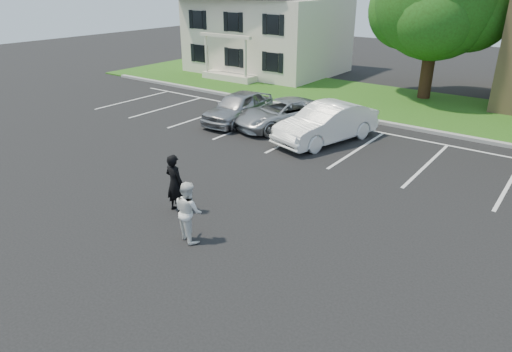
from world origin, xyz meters
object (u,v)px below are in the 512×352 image
Objects in this scene: car_white_sedan at (326,123)px; man_black_suit at (175,183)px; house at (268,18)px; car_silver_minivan at (282,114)px; tree at (440,1)px; car_silver_west at (238,107)px; man_white_shirt at (189,211)px.

man_black_suit is at bearing -78.32° from car_white_sedan.
house is 14.66m from car_silver_minivan.
tree is at bearing 90.61° from car_silver_minivan.
car_silver_west is 2.26m from car_silver_minivan.
man_black_suit is (-1.52, -18.53, -4.46)m from tree.
car_silver_minivan is at bearing -110.52° from tree.
car_white_sedan is at bearing -46.09° from house.
man_white_shirt is (12.38, -21.10, -3.00)m from house.
man_black_suit is 8.32m from car_white_sedan.
car_silver_west is (-5.81, -10.17, -4.62)m from tree.
man_black_suit is at bearing -61.58° from house.
car_silver_west is (-4.29, 8.36, -0.16)m from man_black_suit.
tree is at bearing -92.80° from man_black_suit.
man_black_suit reaches higher than man_white_shirt.
tree reaches higher than car_white_sedan.
tree is 19.98m from man_white_shirt.
car_white_sedan is at bearing -4.20° from car_silver_west.
man_black_suit is at bearing -14.14° from man_white_shirt.
house is at bearing 115.84° from car_silver_west.
man_white_shirt is 0.38× the size of car_silver_west.
house is 23.12m from man_black_suit.
car_silver_west is at bearing -60.96° from man_black_suit.
tree is at bearing -7.50° from house.
car_silver_west is at bearing -145.44° from car_silver_minivan.
car_silver_minivan is at bearing -74.88° from man_black_suit.
man_black_suit is at bearing -66.30° from car_silver_west.
car_silver_west is at bearing -60.71° from house.
house is 1.17× the size of tree.
man_white_shirt is at bearing -48.95° from car_silver_minivan.
tree is at bearing 56.80° from car_silver_west.
house is at bearing -41.25° from man_white_shirt.
car_white_sedan reaches higher than car_silver_minivan.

